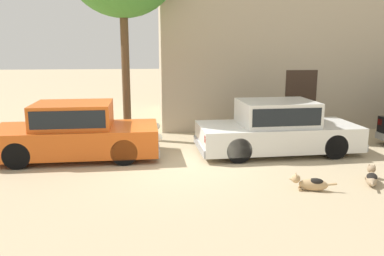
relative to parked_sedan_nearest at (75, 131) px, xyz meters
The scene contains 5 objects.
ground_plane 2.81m from the parked_sedan_nearest, 19.44° to the right, with size 80.00×80.00×0.00m, color tan.
parked_sedan_nearest is the anchor object (origin of this frame).
parked_sedan_second 5.43m from the parked_sedan_nearest, ahead, with size 4.55×2.01×1.46m.
stray_dog_spotted 6.03m from the parked_sedan_nearest, 28.82° to the right, with size 0.95×0.37×0.36m.
stray_dog_tan 7.25m from the parked_sedan_nearest, 21.32° to the right, with size 0.57×1.00×0.35m.
Camera 1 is at (-0.45, -9.37, 2.95)m, focal length 36.69 mm.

